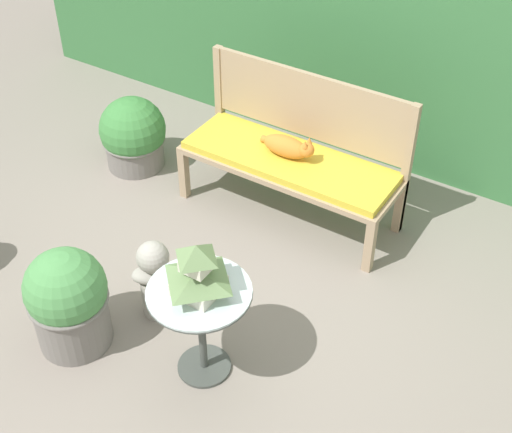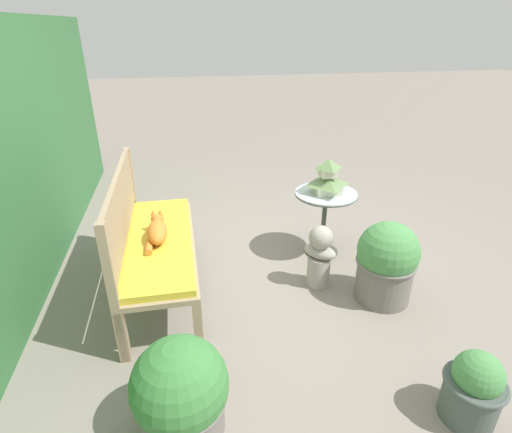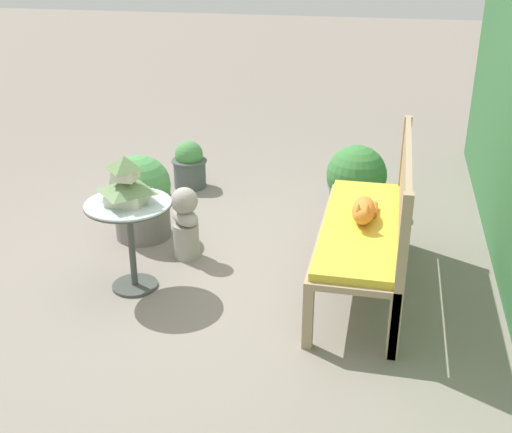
# 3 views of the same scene
# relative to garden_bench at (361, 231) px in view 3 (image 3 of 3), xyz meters

# --- Properties ---
(ground) EXTENTS (30.00, 30.00, 0.00)m
(ground) POSITION_rel_garden_bench_xyz_m (0.02, -0.95, -0.43)
(ground) COLOR gray
(garden_bench) EXTENTS (1.58, 0.54, 0.49)m
(garden_bench) POSITION_rel_garden_bench_xyz_m (0.00, 0.00, 0.00)
(garden_bench) COLOR tan
(garden_bench) RESTS_ON ground
(bench_backrest) EXTENTS (1.58, 0.06, 1.02)m
(bench_backrest) POSITION_rel_garden_bench_xyz_m (0.00, 0.25, 0.30)
(bench_backrest) COLOR tan
(bench_backrest) RESTS_ON ground
(cat) EXTENTS (0.45, 0.16, 0.19)m
(cat) POSITION_rel_garden_bench_xyz_m (-0.02, 0.01, 0.14)
(cat) COLOR orange
(cat) RESTS_ON garden_bench
(patio_table) EXTENTS (0.57, 0.57, 0.63)m
(patio_table) POSITION_rel_garden_bench_xyz_m (0.32, -1.50, 0.07)
(patio_table) COLOR #424742
(patio_table) RESTS_ON ground
(pagoda_birdhouse) EXTENTS (0.31, 0.31, 0.32)m
(pagoda_birdhouse) POSITION_rel_garden_bench_xyz_m (0.32, -1.50, 0.34)
(pagoda_birdhouse) COLOR silver
(pagoda_birdhouse) RESTS_ON patio_table
(garden_bust) EXTENTS (0.31, 0.31, 0.56)m
(garden_bust) POSITION_rel_garden_bench_xyz_m (-0.19, -1.29, -0.14)
(garden_bust) COLOR #A39E93
(garden_bust) RESTS_ON ground
(potted_plant_hedge_corner) EXTENTS (0.34, 0.34, 0.45)m
(potted_plant_hedge_corner) POSITION_rel_garden_bench_xyz_m (-1.57, -1.70, -0.21)
(potted_plant_hedge_corner) COLOR #4C5651
(potted_plant_hedge_corner) RESTS_ON ground
(potted_plant_table_far) EXTENTS (0.48, 0.48, 0.67)m
(potted_plant_table_far) POSITION_rel_garden_bench_xyz_m (-0.46, -1.74, -0.09)
(potted_plant_table_far) COLOR slate
(potted_plant_table_far) RESTS_ON ground
(potted_plant_patio_mid) EXTENTS (0.52, 0.52, 0.59)m
(potted_plant_patio_mid) POSITION_rel_garden_bench_xyz_m (-1.34, -0.12, -0.15)
(potted_plant_patio_mid) COLOR slate
(potted_plant_patio_mid) RESTS_ON ground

